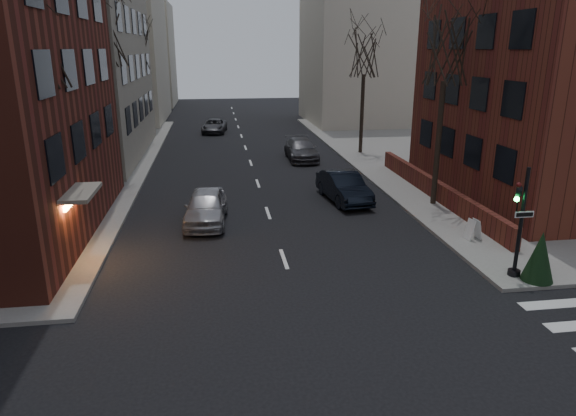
% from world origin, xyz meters
% --- Properties ---
extents(building_right_brick, '(12.00, 14.00, 11.00)m').
position_xyz_m(building_right_brick, '(16.50, 19.00, 5.50)').
color(building_right_brick, '#5F281B').
rests_on(building_right_brick, ground).
extents(low_wall_right, '(0.35, 16.00, 1.00)m').
position_xyz_m(low_wall_right, '(9.30, 19.00, 0.65)').
color(low_wall_right, '#5F281B').
rests_on(low_wall_right, sidewalk_far_right).
extents(building_distant_la, '(14.00, 16.00, 18.00)m').
position_xyz_m(building_distant_la, '(-15.00, 55.00, 9.00)').
color(building_distant_la, '#BAB29E').
rests_on(building_distant_la, ground).
extents(building_distant_ra, '(14.00, 14.00, 16.00)m').
position_xyz_m(building_distant_ra, '(15.00, 50.00, 8.00)').
color(building_distant_ra, '#BAB29E').
rests_on(building_distant_ra, ground).
extents(building_distant_lb, '(10.00, 12.00, 14.00)m').
position_xyz_m(building_distant_lb, '(-13.00, 72.00, 7.00)').
color(building_distant_lb, '#BAB29E').
rests_on(building_distant_lb, ground).
extents(traffic_signal, '(0.76, 0.44, 4.00)m').
position_xyz_m(traffic_signal, '(7.94, 8.99, 1.91)').
color(traffic_signal, black).
rests_on(traffic_signal, sidewalk_far_right).
extents(tree_left_a, '(4.18, 4.18, 10.26)m').
position_xyz_m(tree_left_a, '(-8.80, 14.00, 8.47)').
color(tree_left_a, '#2D231C').
rests_on(tree_left_a, sidewalk_far_left).
extents(tree_left_b, '(4.40, 4.40, 10.80)m').
position_xyz_m(tree_left_b, '(-8.80, 26.00, 8.91)').
color(tree_left_b, '#2D231C').
rests_on(tree_left_b, sidewalk_far_left).
extents(tree_left_c, '(3.96, 3.96, 9.72)m').
position_xyz_m(tree_left_c, '(-8.80, 40.00, 8.03)').
color(tree_left_c, '#2D231C').
rests_on(tree_left_c, sidewalk_far_left).
extents(tree_right_a, '(3.96, 3.96, 9.72)m').
position_xyz_m(tree_right_a, '(8.80, 18.00, 8.03)').
color(tree_right_a, '#2D231C').
rests_on(tree_right_a, sidewalk_far_right).
extents(tree_right_b, '(3.74, 3.74, 9.18)m').
position_xyz_m(tree_right_b, '(8.80, 32.00, 7.59)').
color(tree_right_b, '#2D231C').
rests_on(tree_right_b, sidewalk_far_right).
extents(streetlamp_near, '(0.36, 0.36, 6.28)m').
position_xyz_m(streetlamp_near, '(-8.20, 22.00, 4.24)').
color(streetlamp_near, black).
rests_on(streetlamp_near, sidewalk_far_left).
extents(streetlamp_far, '(0.36, 0.36, 6.28)m').
position_xyz_m(streetlamp_far, '(-8.20, 42.00, 4.24)').
color(streetlamp_far, black).
rests_on(streetlamp_far, sidewalk_far_left).
extents(parked_sedan, '(2.26, 5.00, 1.59)m').
position_xyz_m(parked_sedan, '(4.31, 19.56, 0.80)').
color(parked_sedan, black).
rests_on(parked_sedan, ground).
extents(car_lane_silver, '(2.25, 4.86, 1.61)m').
position_xyz_m(car_lane_silver, '(-3.07, 16.93, 0.81)').
color(car_lane_silver, '#A3A2A7').
rests_on(car_lane_silver, ground).
extents(car_lane_gray, '(2.18, 5.25, 1.52)m').
position_xyz_m(car_lane_gray, '(3.85, 30.67, 0.76)').
color(car_lane_gray, '#3D3C41').
rests_on(car_lane_gray, ground).
extents(car_lane_far, '(2.71, 4.91, 1.30)m').
position_xyz_m(car_lane_far, '(-2.51, 44.51, 0.65)').
color(car_lane_far, '#3B3B3F').
rests_on(car_lane_far, ground).
extents(sandwich_board, '(0.45, 0.59, 0.89)m').
position_xyz_m(sandwich_board, '(8.29, 12.67, 0.60)').
color(sandwich_board, silver).
rests_on(sandwich_board, sidewalk_far_right).
extents(evergreen_shrub, '(1.33, 1.33, 1.82)m').
position_xyz_m(evergreen_shrub, '(8.57, 8.50, 1.06)').
color(evergreen_shrub, black).
rests_on(evergreen_shrub, sidewalk_far_right).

